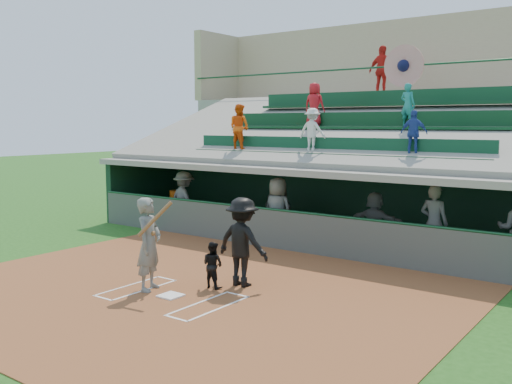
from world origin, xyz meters
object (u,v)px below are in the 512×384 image
Objects in this scene: catcher at (213,265)px; white_table at (176,212)px; batter_at_plate at (149,244)px; home_plate at (171,296)px; water_cooler at (176,197)px.

catcher reaches higher than white_table.
batter_at_plate reaches higher than catcher.
home_plate is at bearing 74.10° from catcher.
water_cooler is at bearing 133.44° from home_plate.
batter_at_plate is (-0.69, 0.08, 0.98)m from home_plate.
catcher is (0.97, 0.91, -0.49)m from batter_at_plate.
batter_at_plate is at bearing -28.82° from white_table.
batter_at_plate is 1.97× the size of catcher.
catcher is 1.27× the size of white_table.
water_cooler is (-6.34, 5.40, 0.43)m from catcher.
home_plate is 0.43× the size of catcher.
batter_at_plate is 1.42m from catcher.
water_cooler reaches higher than white_table.
home_plate is at bearing -25.77° from white_table.
catcher is (0.28, 0.99, 0.49)m from home_plate.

